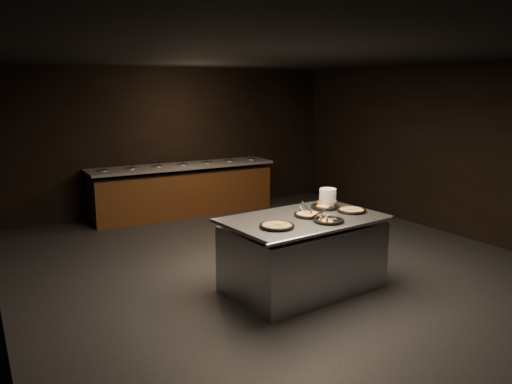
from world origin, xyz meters
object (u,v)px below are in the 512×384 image
serving_counter (303,255)px  pan_cheese_whole (308,215)px  pan_veggie_whole (277,226)px  plate_stack (328,197)px

serving_counter → pan_cheese_whole: pan_cheese_whole is taller
serving_counter → pan_veggie_whole: pan_veggie_whole is taller
serving_counter → plate_stack: plate_stack is taller
serving_counter → pan_veggie_whole: (-0.53, -0.22, 0.50)m
plate_stack → pan_veggie_whole: (-1.19, -0.60, -0.09)m
serving_counter → plate_stack: size_ratio=9.00×
serving_counter → pan_cheese_whole: bearing=8.4°
pan_veggie_whole → pan_cheese_whole: size_ratio=1.11×
serving_counter → pan_veggie_whole: size_ratio=5.05×
pan_cheese_whole → pan_veggie_whole: bearing=-158.5°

